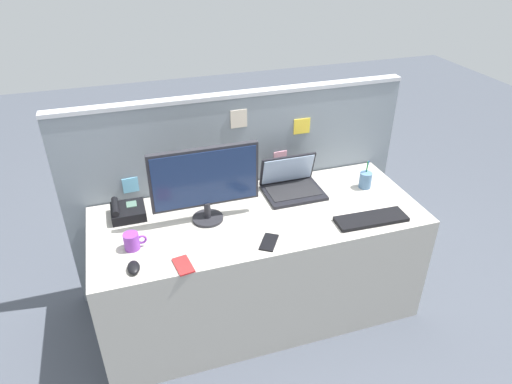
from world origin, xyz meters
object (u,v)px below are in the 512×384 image
Objects in this scene: desk_phone at (127,211)px; computer_mouse_right_hand at (134,267)px; keyboard_main at (371,219)px; coffee_mug at (132,241)px; cell_phone_black_slab at (269,242)px; laptop at (291,184)px; desktop_monitor at (205,180)px; cell_phone_red_case at (183,265)px; pen_cup at (365,180)px.

desk_phone is 0.48m from computer_mouse_right_hand.
desk_phone is at bearing 162.39° from keyboard_main.
cell_phone_black_slab is at bearing -14.08° from coffee_mug.
laptop is at bearing 126.76° from keyboard_main.
computer_mouse_right_hand is (-0.98, -0.46, -0.03)m from laptop.
computer_mouse_right_hand reaches higher than cell_phone_black_slab.
desktop_monitor is 5.04× the size of coffee_mug.
cell_phone_red_case is at bearing -44.50° from coffee_mug.
desktop_monitor reaches higher than desk_phone.
laptop is 0.98m from desk_phone.
cell_phone_red_case is at bearing -118.99° from desktop_monitor.
pen_cup is 1.23× the size of cell_phone_black_slab.
coffee_mug is (0.01, 0.17, 0.03)m from computer_mouse_right_hand.
desktop_monitor is at bearing 37.80° from computer_mouse_right_hand.
cell_phone_red_case is (-0.20, -0.36, -0.24)m from desktop_monitor.
computer_mouse_right_hand is at bearing -93.71° from coffee_mug.
coffee_mug is (0.00, -0.31, 0.01)m from desk_phone.
desk_phone is at bearing 175.23° from pen_cup.
cell_phone_black_slab is at bearing -176.30° from keyboard_main.
keyboard_main is 1.28m from coffee_mug.
cell_phone_black_slab is 0.69m from coffee_mug.
laptop is at bearing 25.01° from cell_phone_red_case.
desk_phone is (-0.97, 0.02, -0.02)m from laptop.
keyboard_main is at bearing 34.46° from cell_phone_black_slab.
cell_phone_black_slab is (0.67, -0.47, -0.03)m from desk_phone.
cell_phone_red_case is (0.22, -0.52, -0.03)m from desk_phone.
computer_mouse_right_hand is (-0.43, -0.32, -0.23)m from desktop_monitor.
cell_phone_black_slab is (-0.75, -0.35, -0.05)m from pen_cup.
desk_phone is at bearing 177.74° from cell_phone_black_slab.
keyboard_main is 0.37m from pen_cup.
laptop reaches higher than computer_mouse_right_hand.
pen_cup is (1.43, -0.12, 0.02)m from desk_phone.
desktop_monitor reaches higher than cell_phone_red_case.
cell_phone_red_case is (-1.20, -0.40, -0.05)m from pen_cup.
keyboard_main is 1.06m from cell_phone_red_case.
computer_mouse_right_hand is at bearing 160.93° from cell_phone_red_case.
pen_cup is (0.45, -0.10, 0.00)m from laptop.
cell_phone_black_slab is at bearing -2.74° from cell_phone_red_case.
desktop_monitor is 0.94m from keyboard_main.
desk_phone is 1.05× the size of pen_cup.
desktop_monitor is at bearing 52.45° from cell_phone_red_case.
computer_mouse_right_hand is 0.70× the size of cell_phone_black_slab.
computer_mouse_right_hand reaches higher than cell_phone_red_case.
laptop is 0.46m from pen_cup.
desk_phone is (-0.42, 0.16, -0.21)m from desktop_monitor.
desk_phone is at bearing 178.83° from laptop.
desktop_monitor is 0.47m from cell_phone_black_slab.
keyboard_main is 1.28m from computer_mouse_right_hand.
desk_phone is 0.57m from cell_phone_red_case.
desk_phone reaches higher than cell_phone_red_case.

